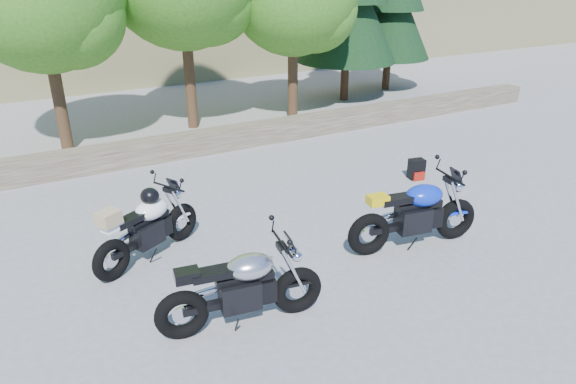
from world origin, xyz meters
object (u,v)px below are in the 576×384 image
(silver_bike, at_px, (242,289))
(white_bike, at_px, (147,226))
(blue_bike, at_px, (415,215))
(backpack, at_px, (417,169))

(silver_bike, height_order, white_bike, white_bike)
(silver_bike, xyz_separation_m, blue_bike, (3.17, 0.50, 0.03))
(silver_bike, height_order, backpack, silver_bike)
(silver_bike, bearing_deg, white_bike, 114.70)
(silver_bike, distance_m, blue_bike, 3.21)
(silver_bike, bearing_deg, backpack, 35.62)
(white_bike, xyz_separation_m, backpack, (5.73, 0.51, -0.35))
(blue_bike, bearing_deg, white_bike, 166.11)
(white_bike, bearing_deg, silver_bike, -102.01)
(silver_bike, xyz_separation_m, backpack, (5.11, 2.63, -0.32))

